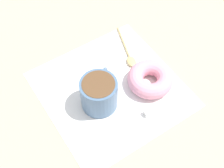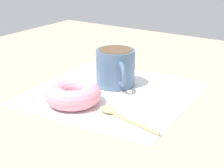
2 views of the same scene
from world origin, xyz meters
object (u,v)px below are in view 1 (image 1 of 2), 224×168
at_px(sugar_cube, 147,113).
at_px(spoon, 129,55).
at_px(coffee_cup, 100,94).
at_px(donut, 150,79).

bearing_deg(sugar_cube, spoon, 162.48).
relative_size(coffee_cup, sugar_cube, 7.25).
relative_size(donut, sugar_cube, 7.95).
height_order(donut, spoon, donut).
bearing_deg(spoon, coffee_cup, -56.29).
xyz_separation_m(coffee_cup, sugar_cube, (0.08, 0.08, -0.04)).
bearing_deg(donut, spoon, 179.06).
bearing_deg(sugar_cube, coffee_cup, -134.78).
bearing_deg(sugar_cube, donut, 143.16).
bearing_deg(donut, coffee_cup, -94.66).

